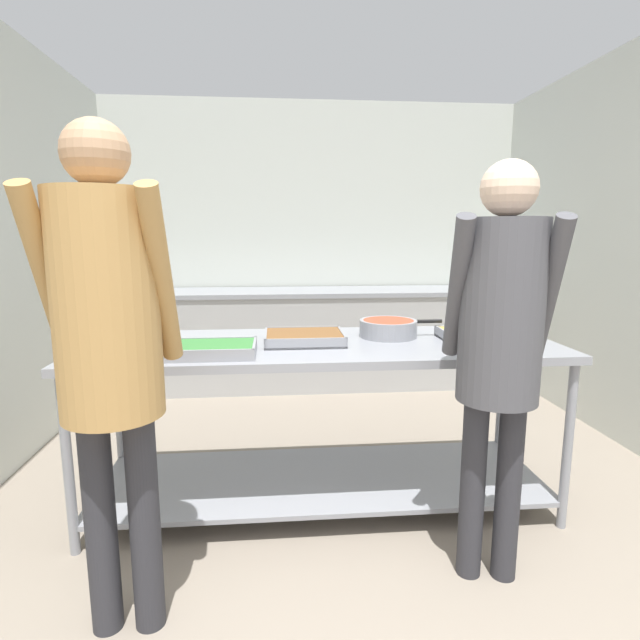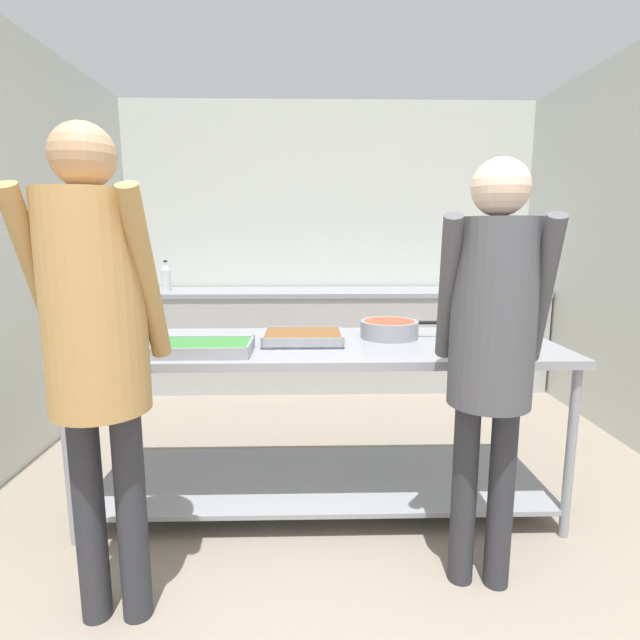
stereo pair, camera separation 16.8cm
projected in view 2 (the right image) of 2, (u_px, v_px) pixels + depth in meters
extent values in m
cube|color=silver|center=(328.00, 243.00, 4.89)|extent=(4.02, 0.06, 2.65)
cube|color=silver|center=(8.00, 249.00, 2.95)|extent=(0.06, 3.97, 2.65)
cube|color=#A8A8A8|center=(330.00, 340.00, 4.68)|extent=(3.86, 0.62, 0.86)
cube|color=gray|center=(330.00, 292.00, 4.60)|extent=(3.86, 0.65, 0.04)
cube|color=black|center=(367.00, 291.00, 4.61)|extent=(0.45, 0.41, 0.02)
cube|color=gray|center=(320.00, 346.00, 2.54)|extent=(2.38, 0.81, 0.04)
cube|color=gray|center=(320.00, 479.00, 2.67)|extent=(2.30, 0.73, 0.02)
cylinder|color=gray|center=(69.00, 460.00, 2.24)|extent=(0.04, 0.04, 0.83)
cylinder|color=gray|center=(570.00, 454.00, 2.29)|extent=(0.04, 0.04, 0.83)
cylinder|color=gray|center=(125.00, 406.00, 2.94)|extent=(0.04, 0.04, 0.83)
cylinder|color=gray|center=(509.00, 403.00, 2.99)|extent=(0.04, 0.04, 0.83)
cylinder|color=white|center=(129.00, 347.00, 2.41)|extent=(0.26, 0.26, 0.01)
cylinder|color=white|center=(129.00, 345.00, 2.41)|extent=(0.26, 0.26, 0.01)
cylinder|color=white|center=(129.00, 342.00, 2.41)|extent=(0.26, 0.26, 0.01)
cylinder|color=white|center=(128.00, 340.00, 2.41)|extent=(0.26, 0.26, 0.01)
cylinder|color=white|center=(128.00, 337.00, 2.41)|extent=(0.25, 0.25, 0.01)
cube|color=gray|center=(204.00, 352.00, 2.31)|extent=(0.44, 0.28, 0.01)
cube|color=#387A38|center=(204.00, 347.00, 2.31)|extent=(0.42, 0.25, 0.04)
cube|color=gray|center=(198.00, 354.00, 2.18)|extent=(0.44, 0.01, 0.05)
cube|color=gray|center=(210.00, 341.00, 2.44)|extent=(0.44, 0.01, 0.05)
cube|color=gray|center=(158.00, 348.00, 2.30)|extent=(0.01, 0.28, 0.05)
cube|color=gray|center=(250.00, 347.00, 2.31)|extent=(0.01, 0.28, 0.05)
cube|color=gray|center=(303.00, 341.00, 2.54)|extent=(0.40, 0.32, 0.01)
cube|color=brown|center=(303.00, 336.00, 2.54)|extent=(0.38, 0.30, 0.04)
cube|color=gray|center=(303.00, 344.00, 2.39)|extent=(0.40, 0.01, 0.05)
cube|color=gray|center=(303.00, 331.00, 2.69)|extent=(0.40, 0.01, 0.05)
cube|color=gray|center=(265.00, 337.00, 2.53)|extent=(0.01, 0.32, 0.05)
cube|color=gray|center=(341.00, 337.00, 2.54)|extent=(0.01, 0.32, 0.05)
cylinder|color=gray|center=(389.00, 329.00, 2.65)|extent=(0.31, 0.31, 0.09)
cylinder|color=#B7472D|center=(389.00, 322.00, 2.65)|extent=(0.27, 0.27, 0.01)
cylinder|color=black|center=(431.00, 323.00, 2.65)|extent=(0.14, 0.02, 0.02)
cube|color=gray|center=(486.00, 341.00, 2.54)|extent=(0.44, 0.29, 0.01)
cube|color=gold|center=(486.00, 336.00, 2.54)|extent=(0.41, 0.26, 0.04)
cube|color=gray|center=(496.00, 343.00, 2.40)|extent=(0.44, 0.01, 0.05)
cube|color=gray|center=(477.00, 332.00, 2.67)|extent=(0.44, 0.01, 0.05)
cube|color=gray|center=(445.00, 337.00, 2.53)|extent=(0.01, 0.29, 0.05)
cube|color=gray|center=(528.00, 337.00, 2.54)|extent=(0.01, 0.29, 0.05)
cylinder|color=#2D2D33|center=(90.00, 517.00, 1.80)|extent=(0.11, 0.11, 0.81)
cylinder|color=#2D2D33|center=(132.00, 516.00, 1.81)|extent=(0.11, 0.11, 0.81)
cylinder|color=tan|center=(38.00, 278.00, 1.65)|extent=(0.07, 0.33, 0.60)
cylinder|color=tan|center=(146.00, 277.00, 1.66)|extent=(0.07, 0.33, 0.60)
cylinder|color=tan|center=(94.00, 303.00, 1.67)|extent=(0.33, 0.33, 0.75)
sphere|color=tan|center=(83.00, 155.00, 1.59)|extent=(0.21, 0.21, 0.21)
cylinder|color=#2D2D33|center=(464.00, 493.00, 2.00)|extent=(0.10, 0.10, 0.77)
cylinder|color=#2D2D33|center=(501.00, 497.00, 1.98)|extent=(0.10, 0.10, 0.77)
cylinder|color=#4C4C51|center=(448.00, 290.00, 1.88)|extent=(0.14, 0.33, 0.57)
cylinder|color=#4C4C51|center=(542.00, 292.00, 1.82)|extent=(0.14, 0.33, 0.57)
cylinder|color=#4C4C51|center=(493.00, 313.00, 1.87)|extent=(0.31, 0.31, 0.71)
sphere|color=beige|center=(501.00, 187.00, 1.79)|extent=(0.21, 0.21, 0.21)
cylinder|color=silver|center=(166.00, 280.00, 4.55)|extent=(0.08, 0.08, 0.19)
cone|color=silver|center=(166.00, 266.00, 4.53)|extent=(0.07, 0.07, 0.07)
cylinder|color=black|center=(165.00, 261.00, 4.52)|extent=(0.03, 0.03, 0.02)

